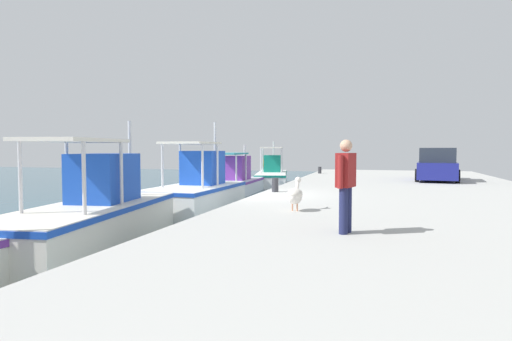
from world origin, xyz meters
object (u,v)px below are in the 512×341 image
(fishing_boat_fifth, at_px, (272,175))
(fisherman_standing, at_px, (346,181))
(fishing_boat_third, at_px, (197,191))
(parked_car, at_px, (437,166))
(mooring_bollard_third, at_px, (320,170))
(fishing_boat_fourth, at_px, (233,182))
(mooring_bollard_second, at_px, (275,185))
(fishing_boat_second, at_px, (91,215))
(pelican, at_px, (295,195))

(fishing_boat_fifth, height_order, fisherman_standing, fishing_boat_fifth)
(fishing_boat_third, bearing_deg, fisherman_standing, -138.63)
(parked_car, bearing_deg, fisherman_standing, 167.11)
(fishing_boat_third, distance_m, mooring_bollard_third, 12.28)
(fishing_boat_fourth, height_order, mooring_bollard_second, fishing_boat_fourth)
(fishing_boat_fourth, height_order, fisherman_standing, fishing_boat_fourth)
(fishing_boat_fourth, relative_size, fisherman_standing, 3.84)
(parked_car, bearing_deg, mooring_bollard_second, 140.16)
(fishing_boat_third, xyz_separation_m, fisherman_standing, (-6.66, -5.87, 0.99))
(mooring_bollard_third, bearing_deg, fishing_boat_second, 170.25)
(fishing_boat_fourth, bearing_deg, fishing_boat_second, -177.44)
(mooring_bollard_third, bearing_deg, parked_car, -124.93)
(parked_car, xyz_separation_m, mooring_bollard_third, (4.33, 6.20, -0.51))
(fishing_boat_fourth, xyz_separation_m, fishing_boat_fifth, (6.33, -0.47, 0.02))
(fishing_boat_second, relative_size, parked_car, 1.48)
(parked_car, bearing_deg, fishing_boat_fifth, 63.51)
(fishing_boat_second, distance_m, mooring_bollard_third, 18.04)
(pelican, xyz_separation_m, mooring_bollard_third, (16.09, 1.55, -0.19))
(fishing_boat_fourth, relative_size, parked_car, 1.52)
(fishing_boat_second, xyz_separation_m, pelican, (1.69, -4.61, 0.46))
(mooring_bollard_second, distance_m, mooring_bollard_third, 11.77)
(fishing_boat_fifth, distance_m, mooring_bollard_third, 3.15)
(fishing_boat_fifth, xyz_separation_m, parked_car, (-4.64, -9.32, 0.87))
(fishing_boat_fourth, relative_size, fishing_boat_fifth, 0.98)
(pelican, distance_m, parked_car, 12.65)
(fisherman_standing, height_order, mooring_bollard_third, fisherman_standing)
(fishing_boat_fifth, distance_m, parked_car, 10.45)
(fishing_boat_fifth, relative_size, pelican, 6.89)
(fishing_boat_third, distance_m, pelican, 6.14)
(mooring_bollard_second, bearing_deg, fishing_boat_third, 92.94)
(fishing_boat_third, relative_size, mooring_bollard_second, 10.16)
(fishing_boat_second, distance_m, fishing_boat_fourth, 11.77)
(pelican, height_order, mooring_bollard_third, pelican)
(fishing_boat_fourth, bearing_deg, pelican, -152.99)
(mooring_bollard_second, bearing_deg, fishing_boat_fourth, 31.93)
(fishing_boat_fourth, height_order, fishing_boat_fifth, fishing_boat_fifth)
(fishing_boat_fifth, height_order, parked_car, fishing_boat_fifth)
(fishing_boat_second, bearing_deg, fishing_boat_fourth, 2.56)
(pelican, bearing_deg, mooring_bollard_second, 19.74)
(parked_car, bearing_deg, pelican, 158.41)
(pelican, relative_size, parked_car, 0.22)
(pelican, relative_size, mooring_bollard_second, 1.92)
(parked_car, relative_size, mooring_bollard_third, 10.32)
(fisherman_standing, xyz_separation_m, mooring_bollard_second, (6.81, 2.94, -0.69))
(fisherman_standing, bearing_deg, fishing_boat_fifth, 17.77)
(fishing_boat_third, relative_size, fisherman_standing, 2.99)
(fisherman_standing, bearing_deg, pelican, 29.22)
(pelican, bearing_deg, fishing_boat_third, 47.01)
(fishing_boat_third, height_order, fishing_boat_fourth, fishing_boat_third)
(fisherman_standing, distance_m, parked_car, 14.62)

